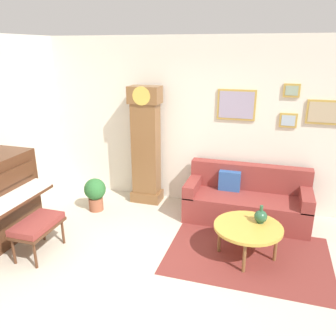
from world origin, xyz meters
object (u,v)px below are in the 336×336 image
Objects in this scene: grandfather_clock at (146,149)px; green_jug at (261,216)px; piano_bench at (37,226)px; couch at (247,200)px; potted_plant at (95,192)px; coffee_table at (248,228)px.

grandfather_clock reaches higher than green_jug.
green_jug is at bearing 17.60° from piano_bench.
couch is 7.92× the size of green_jug.
couch reaches higher than potted_plant.
potted_plant is at bearing 165.80° from coffee_table.
green_jug is at bearing -29.23° from grandfather_clock.
green_jug reaches higher than coffee_table.
couch is at bearing 95.56° from coffee_table.
potted_plant is (-2.69, 0.50, -0.21)m from green_jug.
couch is at bearing 104.66° from green_jug.
green_jug reaches higher than potted_plant.
couch is 0.99m from green_jug.
grandfather_clock is at bearing 41.97° from potted_plant.
grandfather_clock is at bearing 145.84° from coffee_table.
grandfather_clock is 1.13m from potted_plant.
piano_bench reaches higher than coffee_table.
green_jug is (2.78, 0.88, 0.13)m from piano_bench.
couch is 2.16× the size of coffee_table.
piano_bench is 0.37× the size of couch.
couch is at bearing 10.11° from potted_plant.
potted_plant reaches higher than piano_bench.
piano_bench is 1.39m from potted_plant.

